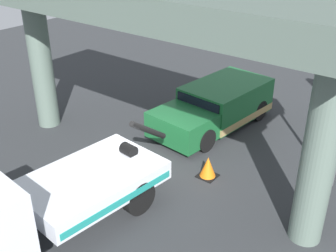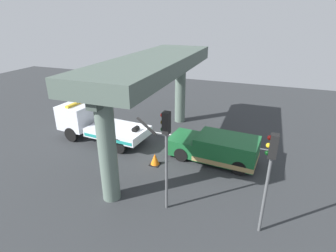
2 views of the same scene
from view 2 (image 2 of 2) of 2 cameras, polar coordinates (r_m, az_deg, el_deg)
ground_plane at (r=17.48m, az=-3.74°, el=-4.92°), size 60.00×40.00×0.10m
lane_stripe_west at (r=18.38m, az=16.92°, el=-4.30°), size 2.60×0.16×0.01m
lane_stripe_mid at (r=19.46m, az=-0.86°, el=-1.65°), size 2.60×0.16×0.01m
lane_stripe_east at (r=22.18m, az=-15.48°, el=0.66°), size 2.60×0.16×0.01m
tow_truck_white at (r=18.98m, az=-15.43°, el=0.75°), size 7.33×2.91×2.46m
towed_van_green at (r=15.99m, az=10.42°, el=-4.74°), size 5.37×2.62×1.58m
overpass_structure at (r=15.65m, az=-3.21°, el=11.36°), size 3.60×12.46×5.84m
traffic_light_near at (r=10.35m, az=20.95°, el=-7.54°), size 0.39×0.32×4.29m
traffic_light_far at (r=10.80m, az=-0.43°, el=-3.28°), size 0.39×0.32×4.60m
traffic_cone_orange at (r=15.52m, az=-2.82°, el=-7.15°), size 0.58×0.58×0.69m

